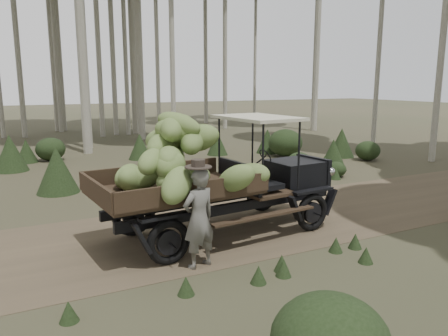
# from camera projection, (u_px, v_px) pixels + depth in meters

# --- Properties ---
(ground) EXTENTS (120.00, 120.00, 0.00)m
(ground) POSITION_uv_depth(u_px,v_px,m) (202.00, 231.00, 9.52)
(ground) COLOR #473D2B
(ground) RESTS_ON ground
(dirt_track) EXTENTS (70.00, 4.00, 0.01)m
(dirt_track) POSITION_uv_depth(u_px,v_px,m) (202.00, 230.00, 9.52)
(dirt_track) COLOR brown
(dirt_track) RESTS_ON ground
(banana_truck) EXTENTS (5.55, 2.83, 2.71)m
(banana_truck) POSITION_uv_depth(u_px,v_px,m) (201.00, 167.00, 8.69)
(banana_truck) COLOR black
(banana_truck) RESTS_ON ground
(farmer) EXTENTS (0.73, 0.57, 1.92)m
(farmer) POSITION_uv_depth(u_px,v_px,m) (199.00, 217.00, 7.49)
(farmer) COLOR #5D5C55
(farmer) RESTS_ON ground
(undergrowth) EXTENTS (23.07, 21.19, 1.37)m
(undergrowth) POSITION_uv_depth(u_px,v_px,m) (204.00, 180.00, 11.98)
(undergrowth) COLOR #233319
(undergrowth) RESTS_ON ground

